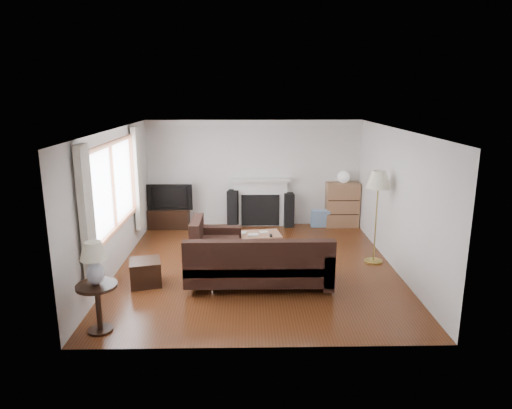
{
  "coord_description": "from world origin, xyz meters",
  "views": [
    {
      "loc": [
        -0.17,
        -7.89,
        3.14
      ],
      "look_at": [
        0.0,
        0.3,
        1.1
      ],
      "focal_mm": 32.0,
      "sensor_mm": 36.0,
      "label": 1
    }
  ],
  "objects_px": {
    "floor_lamp": "(376,217)",
    "side_table": "(99,308)",
    "sectional_sofa": "(258,261)",
    "coffee_table": "(253,244)",
    "bookshelf": "(342,205)",
    "tv_stand": "(169,218)"
  },
  "relations": [
    {
      "from": "tv_stand",
      "to": "coffee_table",
      "type": "bearing_deg",
      "value": -43.17
    },
    {
      "from": "sectional_sofa",
      "to": "side_table",
      "type": "relative_size",
      "value": 3.83
    },
    {
      "from": "floor_lamp",
      "to": "side_table",
      "type": "distance_m",
      "value": 5.05
    },
    {
      "from": "sectional_sofa",
      "to": "coffee_table",
      "type": "xyz_separation_m",
      "value": [
        -0.07,
        1.5,
        -0.21
      ]
    },
    {
      "from": "tv_stand",
      "to": "bookshelf",
      "type": "distance_m",
      "value": 4.1
    },
    {
      "from": "tv_stand",
      "to": "bookshelf",
      "type": "bearing_deg",
      "value": 0.42
    },
    {
      "from": "floor_lamp",
      "to": "side_table",
      "type": "height_order",
      "value": "floor_lamp"
    },
    {
      "from": "tv_stand",
      "to": "coffee_table",
      "type": "height_order",
      "value": "tv_stand"
    },
    {
      "from": "sectional_sofa",
      "to": "floor_lamp",
      "type": "distance_m",
      "value": 2.47
    },
    {
      "from": "coffee_table",
      "to": "side_table",
      "type": "bearing_deg",
      "value": -133.47
    },
    {
      "from": "coffee_table",
      "to": "floor_lamp",
      "type": "height_order",
      "value": "floor_lamp"
    },
    {
      "from": "bookshelf",
      "to": "coffee_table",
      "type": "height_order",
      "value": "bookshelf"
    },
    {
      "from": "tv_stand",
      "to": "side_table",
      "type": "xyz_separation_m",
      "value": [
        -0.15,
        -4.79,
        0.1
      ]
    },
    {
      "from": "tv_stand",
      "to": "side_table",
      "type": "height_order",
      "value": "side_table"
    },
    {
      "from": "bookshelf",
      "to": "side_table",
      "type": "height_order",
      "value": "bookshelf"
    },
    {
      "from": "bookshelf",
      "to": "side_table",
      "type": "relative_size",
      "value": 1.56
    },
    {
      "from": "floor_lamp",
      "to": "coffee_table",
      "type": "bearing_deg",
      "value": 167.86
    },
    {
      "from": "floor_lamp",
      "to": "bookshelf",
      "type": "bearing_deg",
      "value": 93.25
    },
    {
      "from": "coffee_table",
      "to": "sectional_sofa",
      "type": "bearing_deg",
      "value": -95.58
    },
    {
      "from": "coffee_table",
      "to": "floor_lamp",
      "type": "xyz_separation_m",
      "value": [
        2.27,
        -0.49,
        0.67
      ]
    },
    {
      "from": "bookshelf",
      "to": "sectional_sofa",
      "type": "height_order",
      "value": "bookshelf"
    },
    {
      "from": "tv_stand",
      "to": "floor_lamp",
      "type": "distance_m",
      "value": 4.86
    }
  ]
}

